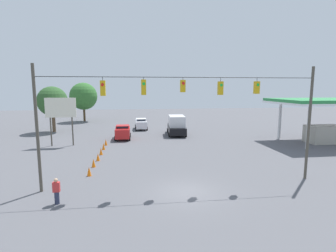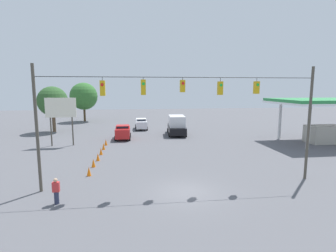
# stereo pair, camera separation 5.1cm
# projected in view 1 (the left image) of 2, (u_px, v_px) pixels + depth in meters

# --- Properties ---
(ground_plane) EXTENTS (140.00, 140.00, 0.00)m
(ground_plane) POSITION_uv_depth(u_px,v_px,m) (186.00, 192.00, 17.47)
(ground_plane) COLOR #56565B
(overhead_signal_span) EXTENTS (19.41, 0.38, 8.43)m
(overhead_signal_span) POSITION_uv_depth(u_px,v_px,m) (181.00, 109.00, 18.06)
(overhead_signal_span) COLOR #4C473D
(overhead_signal_span) RESTS_ON ground_plane
(sedan_white_withflow_deep) EXTENTS (2.04, 4.30, 1.82)m
(sedan_white_withflow_deep) POSITION_uv_depth(u_px,v_px,m) (141.00, 124.00, 43.97)
(sedan_white_withflow_deep) COLOR silver
(sedan_white_withflow_deep) RESTS_ON ground_plane
(box_truck_black_oncoming_deep) EXTENTS (2.99, 6.23, 2.86)m
(box_truck_black_oncoming_deep) POSITION_uv_depth(u_px,v_px,m) (177.00, 125.00, 38.73)
(box_truck_black_oncoming_deep) COLOR black
(box_truck_black_oncoming_deep) RESTS_ON ground_plane
(sedan_red_withflow_far) EXTENTS (2.12, 3.95, 1.90)m
(sedan_red_withflow_far) POSITION_uv_depth(u_px,v_px,m) (123.00, 132.00, 35.49)
(sedan_red_withflow_far) COLOR red
(sedan_red_withflow_far) RESTS_ON ground_plane
(traffic_cone_nearest) EXTENTS (0.35, 0.35, 0.75)m
(traffic_cone_nearest) POSITION_uv_depth(u_px,v_px,m) (89.00, 171.00, 20.63)
(traffic_cone_nearest) COLOR orange
(traffic_cone_nearest) RESTS_ON ground_plane
(traffic_cone_second) EXTENTS (0.35, 0.35, 0.75)m
(traffic_cone_second) POSITION_uv_depth(u_px,v_px,m) (94.00, 163.00, 22.94)
(traffic_cone_second) COLOR orange
(traffic_cone_second) RESTS_ON ground_plane
(traffic_cone_third) EXTENTS (0.35, 0.35, 0.75)m
(traffic_cone_third) POSITION_uv_depth(u_px,v_px,m) (98.00, 157.00, 24.95)
(traffic_cone_third) COLOR orange
(traffic_cone_third) RESTS_ON ground_plane
(traffic_cone_fourth) EXTENTS (0.35, 0.35, 0.75)m
(traffic_cone_fourth) POSITION_uv_depth(u_px,v_px,m) (101.00, 151.00, 27.18)
(traffic_cone_fourth) COLOR orange
(traffic_cone_fourth) RESTS_ON ground_plane
(traffic_cone_fifth) EXTENTS (0.35, 0.35, 0.75)m
(traffic_cone_fifth) POSITION_uv_depth(u_px,v_px,m) (104.00, 146.00, 29.44)
(traffic_cone_fifth) COLOR orange
(traffic_cone_fifth) RESTS_ON ground_plane
(traffic_cone_farthest) EXTENTS (0.35, 0.35, 0.75)m
(traffic_cone_farthest) POSITION_uv_depth(u_px,v_px,m) (106.00, 142.00, 31.70)
(traffic_cone_farthest) COLOR orange
(traffic_cone_farthest) RESTS_ON ground_plane
(gas_station) EXTENTS (12.86, 8.48, 5.54)m
(gas_station) POSITION_uv_depth(u_px,v_px,m) (327.00, 111.00, 32.69)
(gas_station) COLOR #288442
(gas_station) RESTS_ON ground_plane
(roadside_billboard) EXTENTS (3.54, 0.16, 5.74)m
(roadside_billboard) POSITION_uv_depth(u_px,v_px,m) (61.00, 111.00, 31.01)
(roadside_billboard) COLOR #4C473D
(roadside_billboard) RESTS_ON ground_plane
(pedestrian) EXTENTS (0.40, 0.28, 1.59)m
(pedestrian) POSITION_uv_depth(u_px,v_px,m) (57.00, 191.00, 15.59)
(pedestrian) COLOR #2D334C
(pedestrian) RESTS_ON ground_plane
(tree_horizon_left) EXTENTS (4.62, 4.62, 7.15)m
(tree_horizon_left) POSITION_uv_depth(u_px,v_px,m) (52.00, 101.00, 40.84)
(tree_horizon_left) COLOR brown
(tree_horizon_left) RESTS_ON ground_plane
(tree_horizon_right) EXTENTS (5.56, 5.56, 7.99)m
(tree_horizon_right) POSITION_uv_depth(u_px,v_px,m) (84.00, 96.00, 53.76)
(tree_horizon_right) COLOR #4C3823
(tree_horizon_right) RESTS_ON ground_plane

